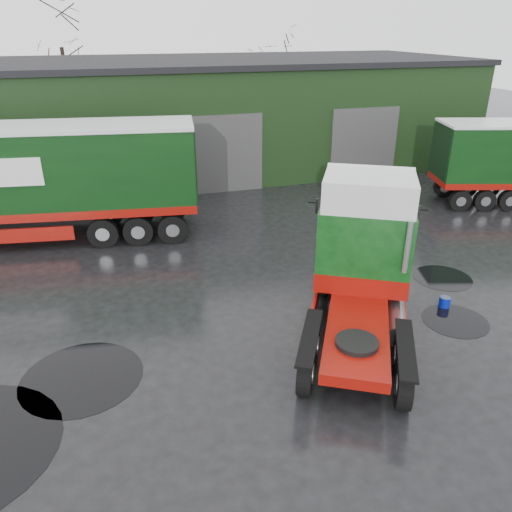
{
  "coord_description": "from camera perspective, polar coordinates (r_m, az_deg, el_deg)",
  "views": [
    {
      "loc": [
        -3.96,
        -11.05,
        8.08
      ],
      "look_at": [
        0.06,
        2.1,
        1.7
      ],
      "focal_mm": 35.0,
      "sensor_mm": 36.0,
      "label": 1
    }
  ],
  "objects": [
    {
      "name": "ground",
      "position": [
        14.25,
        2.28,
        -9.67
      ],
      "size": [
        100.0,
        100.0,
        0.0
      ],
      "primitive_type": "plane",
      "color": "black"
    },
    {
      "name": "puddle_4",
      "position": [
        16.26,
        21.8,
        -6.88
      ],
      "size": [
        1.95,
        1.95,
        0.01
      ],
      "primitive_type": "cylinder",
      "color": "black",
      "rests_on": "ground"
    },
    {
      "name": "tree_back_b",
      "position": [
        43.58,
        1.89,
        19.17
      ],
      "size": [
        4.4,
        4.4,
        7.5
      ],
      "primitive_type": null,
      "color": "black",
      "rests_on": "ground"
    },
    {
      "name": "puddle_1",
      "position": [
        18.74,
        20.52,
        -2.35
      ],
      "size": [
        2.02,
        2.02,
        0.01
      ],
      "primitive_type": "cylinder",
      "color": "black",
      "rests_on": "ground"
    },
    {
      "name": "puddle_0",
      "position": [
        13.68,
        -19.26,
        -12.96
      ],
      "size": [
        3.04,
        3.04,
        0.01
      ],
      "primitive_type": "cylinder",
      "color": "black",
      "rests_on": "ground"
    },
    {
      "name": "wash_bucket",
      "position": [
        16.84,
        20.76,
        -4.94
      ],
      "size": [
        0.46,
        0.46,
        0.33
      ],
      "primitive_type": "cylinder",
      "rotation": [
        0.0,
        0.0,
        -0.43
      ],
      "color": "#07179E",
      "rests_on": "ground"
    },
    {
      "name": "hero_tractor",
      "position": [
        13.45,
        12.07,
        -1.76
      ],
      "size": [
        6.0,
        7.55,
        4.35
      ],
      "primitive_type": null,
      "rotation": [
        0.0,
        0.0,
        -0.51
      ],
      "color": "#0D3E12",
      "rests_on": "ground"
    },
    {
      "name": "warehouse",
      "position": [
        32.0,
        -6.29,
        15.9
      ],
      "size": [
        32.4,
        12.4,
        6.3
      ],
      "color": "black",
      "rests_on": "ground"
    },
    {
      "name": "tree_back_a",
      "position": [
        41.24,
        -20.92,
        18.75
      ],
      "size": [
        4.4,
        4.4,
        9.5
      ],
      "primitive_type": null,
      "color": "black",
      "rests_on": "ground"
    },
    {
      "name": "trailer_left",
      "position": [
        22.17,
        -26.67,
        7.22
      ],
      "size": [
        15.34,
        5.21,
        4.68
      ],
      "primitive_type": null,
      "rotation": [
        0.0,
        0.0,
        1.43
      ],
      "color": "silver",
      "rests_on": "ground"
    }
  ]
}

